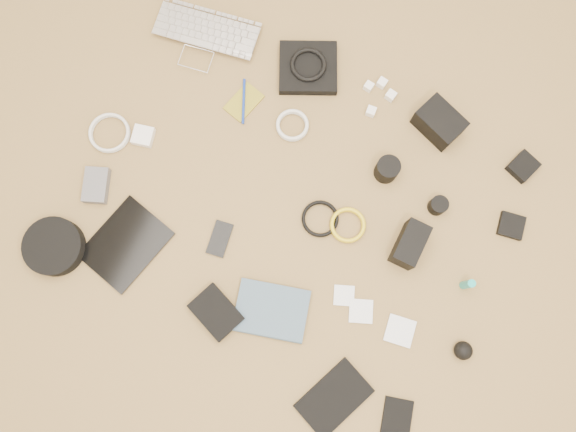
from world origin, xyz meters
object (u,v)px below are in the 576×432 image
at_px(headphone_case, 54,247).
at_px(paperback, 266,337).
at_px(dslr_camera, 439,123).
at_px(phone, 220,239).
at_px(laptop, 203,43).
at_px(tablet, 126,244).

height_order(headphone_case, paperback, headphone_case).
distance_m(dslr_camera, phone, 0.78).
relative_size(dslr_camera, headphone_case, 0.80).
bearing_deg(headphone_case, phone, 28.64).
bearing_deg(dslr_camera, laptop, -154.18).
bearing_deg(dslr_camera, headphone_case, -115.38).
distance_m(laptop, phone, 0.65).
xyz_separation_m(dslr_camera, paperback, (-0.20, -0.83, -0.03)).
height_order(laptop, dslr_camera, dslr_camera).
distance_m(dslr_camera, paperback, 0.85).
height_order(laptop, headphone_case, headphone_case).
xyz_separation_m(laptop, paperback, (0.60, -0.76, -0.00)).
relative_size(tablet, phone, 2.26).
relative_size(headphone_case, paperback, 0.84).
relative_size(laptop, phone, 3.15).
bearing_deg(dslr_camera, tablet, -112.26).
bearing_deg(headphone_case, tablet, 28.22).
height_order(dslr_camera, headphone_case, dslr_camera).
relative_size(dslr_camera, paperback, 0.67).
distance_m(phone, paperback, 0.33).
distance_m(laptop, paperback, 0.97).
xyz_separation_m(laptop, phone, (0.34, -0.55, -0.01)).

